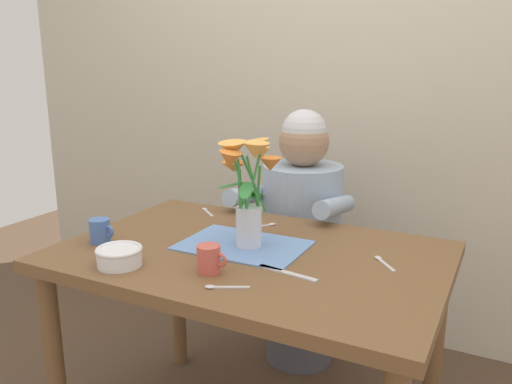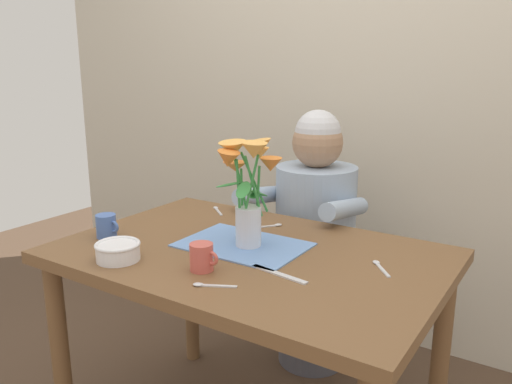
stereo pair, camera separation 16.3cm
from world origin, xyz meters
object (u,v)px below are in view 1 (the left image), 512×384
(flower_vase, at_px, (248,181))
(tea_cup, at_px, (209,259))
(seated_person, at_px, (301,242))
(coffee_cup, at_px, (100,231))
(dinner_knife, at_px, (288,273))
(ceramic_bowl, at_px, (119,256))

(flower_vase, distance_m, tea_cup, 0.30)
(seated_person, xyz_separation_m, coffee_cup, (-0.40, -0.77, 0.22))
(dinner_knife, height_order, coffee_cup, coffee_cup)
(flower_vase, distance_m, ceramic_bowl, 0.45)
(flower_vase, relative_size, dinner_knife, 1.84)
(ceramic_bowl, distance_m, coffee_cup, 0.23)
(dinner_knife, xyz_separation_m, coffee_cup, (-0.66, -0.04, 0.04))
(ceramic_bowl, distance_m, dinner_knife, 0.49)
(ceramic_bowl, bearing_deg, flower_vase, 50.38)
(flower_vase, distance_m, dinner_knife, 0.33)
(ceramic_bowl, distance_m, tea_cup, 0.27)
(dinner_knife, bearing_deg, tea_cup, -147.28)
(ceramic_bowl, xyz_separation_m, tea_cup, (0.26, 0.08, 0.01))
(flower_vase, height_order, dinner_knife, flower_vase)
(ceramic_bowl, relative_size, coffee_cup, 1.46)
(seated_person, bearing_deg, coffee_cup, -118.04)
(tea_cup, bearing_deg, coffee_cup, 173.92)
(dinner_knife, relative_size, coffee_cup, 2.04)
(flower_vase, relative_size, tea_cup, 3.76)
(flower_vase, bearing_deg, dinner_knife, -35.90)
(tea_cup, bearing_deg, dinner_knife, 24.01)
(seated_person, relative_size, coffee_cup, 12.20)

